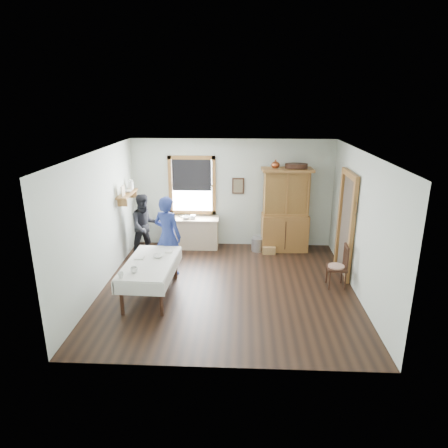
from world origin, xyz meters
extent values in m
cube|color=black|center=(0.00, 0.00, 0.01)|extent=(5.00, 5.00, 0.01)
cube|color=silver|center=(0.00, 0.00, 2.70)|extent=(5.00, 5.00, 0.01)
cube|color=#B5BDAF|center=(0.00, 2.50, 1.35)|extent=(5.00, 0.01, 2.70)
cube|color=#B5BDAF|center=(0.00, -2.50, 1.35)|extent=(5.00, 0.01, 2.70)
cube|color=#B5BDAF|center=(-2.50, 0.00, 1.35)|extent=(0.01, 5.00, 2.70)
cube|color=#B5BDAF|center=(2.50, 0.00, 1.35)|extent=(0.01, 5.00, 2.70)
cube|color=white|center=(-1.00, 2.48, 1.55)|extent=(1.00, 0.02, 1.30)
cube|color=olive|center=(-1.00, 2.46, 2.25)|extent=(1.18, 0.06, 0.09)
cube|color=olive|center=(-1.00, 2.46, 0.85)|extent=(1.18, 0.06, 0.09)
cube|color=olive|center=(-1.54, 2.46, 1.55)|extent=(0.09, 0.06, 1.48)
cube|color=olive|center=(-0.46, 2.46, 1.55)|extent=(0.09, 0.06, 1.48)
cube|color=black|center=(-1.00, 2.44, 1.81)|extent=(0.98, 0.03, 0.78)
cube|color=#4B4135|center=(2.47, 0.85, 1.05)|extent=(0.03, 0.90, 2.10)
cube|color=olive|center=(2.44, 0.34, 1.05)|extent=(0.08, 0.12, 2.10)
cube|color=olive|center=(2.44, 1.36, 1.05)|extent=(0.08, 0.12, 2.10)
cube|color=olive|center=(2.44, 0.85, 2.16)|extent=(0.08, 1.14, 0.12)
cube|color=olive|center=(-2.37, 1.50, 1.55)|extent=(0.24, 1.00, 0.04)
cube|color=olive|center=(-2.37, 1.10, 1.45)|extent=(0.22, 0.03, 0.18)
cube|color=olive|center=(-2.37, 1.90, 1.45)|extent=(0.22, 0.03, 0.18)
cube|color=#C9AD8B|center=(-2.37, 1.20, 1.68)|extent=(0.03, 0.22, 0.24)
cylinder|color=white|center=(-2.37, 1.85, 1.68)|extent=(0.12, 0.12, 0.22)
cube|color=#371E13|center=(0.15, 2.46, 1.55)|extent=(0.30, 0.04, 0.40)
torus|color=black|center=(2.45, 0.30, 1.72)|extent=(0.01, 0.27, 0.27)
cube|color=#C9AD8B|center=(-1.00, 2.21, 0.39)|extent=(1.36, 0.52, 0.78)
cube|color=olive|center=(1.31, 2.15, 1.03)|extent=(1.23, 0.63, 2.05)
cube|color=silver|center=(-1.46, -0.38, 0.35)|extent=(0.97, 1.76, 0.69)
cube|color=#371E13|center=(2.16, 0.15, 0.45)|extent=(0.44, 0.44, 0.89)
cube|color=#A2A4AA|center=(0.66, 2.06, 0.17)|extent=(0.37, 0.37, 0.33)
cube|color=#9C7946|center=(0.93, 1.87, 0.09)|extent=(0.32, 0.22, 0.18)
imported|color=navy|center=(-1.30, 0.62, 0.80)|extent=(0.69, 0.58, 1.59)
imported|color=black|center=(-2.02, 1.56, 0.70)|extent=(0.86, 0.81, 1.41)
imported|color=white|center=(-1.63, -0.88, 0.74)|extent=(0.14, 0.14, 0.10)
imported|color=white|center=(-1.80, -1.10, 0.74)|extent=(0.12, 0.12, 0.10)
imported|color=white|center=(-1.35, -0.17, 0.72)|extent=(0.29, 0.29, 0.06)
imported|color=brown|center=(-1.31, 2.28, 0.79)|extent=(0.23, 0.25, 0.02)
imported|color=white|center=(-1.12, 2.13, 0.81)|extent=(0.22, 0.22, 0.07)
imported|color=white|center=(-2.37, 1.55, 1.60)|extent=(0.22, 0.22, 0.05)
camera|label=1|loc=(0.27, -7.26, 3.66)|focal=32.00mm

